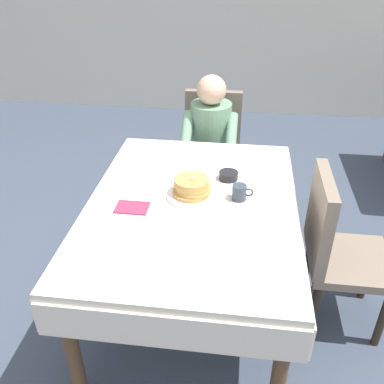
{
  "coord_description": "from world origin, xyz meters",
  "views": [
    {
      "loc": [
        0.24,
        -1.86,
        1.95
      ],
      "look_at": [
        -0.0,
        0.02,
        0.79
      ],
      "focal_mm": 39.46,
      "sensor_mm": 36.0,
      "label": 1
    }
  ],
  "objects_px": {
    "fork_left_of_plate": "(157,195)",
    "spoon_near_edge": "(176,226)",
    "chair_diner": "(212,144)",
    "plate_breakfast": "(192,195)",
    "chair_right_side": "(334,245)",
    "breakfast_stack": "(192,187)",
    "dining_table_main": "(192,216)",
    "knife_right_of_plate": "(227,200)",
    "bowl_butter": "(228,176)",
    "diner_person": "(210,136)",
    "cup_coffee": "(240,192)"
  },
  "relations": [
    {
      "from": "spoon_near_edge",
      "to": "dining_table_main",
      "type": "bearing_deg",
      "value": 82.45
    },
    {
      "from": "dining_table_main",
      "to": "knife_right_of_plate",
      "type": "distance_m",
      "value": 0.21
    },
    {
      "from": "cup_coffee",
      "to": "bowl_butter",
      "type": "distance_m",
      "value": 0.22
    },
    {
      "from": "cup_coffee",
      "to": "chair_right_side",
      "type": "bearing_deg",
      "value": -6.13
    },
    {
      "from": "chair_right_side",
      "to": "knife_right_of_plate",
      "type": "height_order",
      "value": "chair_right_side"
    },
    {
      "from": "diner_person",
      "to": "spoon_near_edge",
      "type": "bearing_deg",
      "value": 87.41
    },
    {
      "from": "cup_coffee",
      "to": "knife_right_of_plate",
      "type": "relative_size",
      "value": 0.57
    },
    {
      "from": "knife_right_of_plate",
      "to": "breakfast_stack",
      "type": "bearing_deg",
      "value": 89.41
    },
    {
      "from": "chair_right_side",
      "to": "bowl_butter",
      "type": "xyz_separation_m",
      "value": [
        -0.59,
        0.27,
        0.23
      ]
    },
    {
      "from": "chair_diner",
      "to": "chair_right_side",
      "type": "xyz_separation_m",
      "value": [
        0.76,
        -1.17,
        0.0
      ]
    },
    {
      "from": "breakfast_stack",
      "to": "knife_right_of_plate",
      "type": "height_order",
      "value": "breakfast_stack"
    },
    {
      "from": "bowl_butter",
      "to": "spoon_near_edge",
      "type": "relative_size",
      "value": 0.73
    },
    {
      "from": "bowl_butter",
      "to": "chair_diner",
      "type": "bearing_deg",
      "value": 100.74
    },
    {
      "from": "fork_left_of_plate",
      "to": "knife_right_of_plate",
      "type": "xyz_separation_m",
      "value": [
        0.38,
        0.0,
        0.0
      ]
    },
    {
      "from": "dining_table_main",
      "to": "breakfast_stack",
      "type": "bearing_deg",
      "value": 98.39
    },
    {
      "from": "chair_right_side",
      "to": "bowl_butter",
      "type": "relative_size",
      "value": 8.45
    },
    {
      "from": "chair_right_side",
      "to": "breakfast_stack",
      "type": "xyz_separation_m",
      "value": [
        -0.78,
        0.06,
        0.27
      ]
    },
    {
      "from": "chair_diner",
      "to": "bowl_butter",
      "type": "height_order",
      "value": "chair_diner"
    },
    {
      "from": "chair_right_side",
      "to": "spoon_near_edge",
      "type": "xyz_separation_m",
      "value": [
        -0.82,
        -0.23,
        0.21
      ]
    },
    {
      "from": "fork_left_of_plate",
      "to": "knife_right_of_plate",
      "type": "height_order",
      "value": "same"
    },
    {
      "from": "spoon_near_edge",
      "to": "breakfast_stack",
      "type": "bearing_deg",
      "value": 86.53
    },
    {
      "from": "chair_right_side",
      "to": "plate_breakfast",
      "type": "distance_m",
      "value": 0.81
    },
    {
      "from": "chair_diner",
      "to": "spoon_near_edge",
      "type": "bearing_deg",
      "value": 87.7
    },
    {
      "from": "dining_table_main",
      "to": "fork_left_of_plate",
      "type": "distance_m",
      "value": 0.22
    },
    {
      "from": "diner_person",
      "to": "breakfast_stack",
      "type": "distance_m",
      "value": 0.96
    },
    {
      "from": "diner_person",
      "to": "plate_breakfast",
      "type": "height_order",
      "value": "diner_person"
    },
    {
      "from": "plate_breakfast",
      "to": "fork_left_of_plate",
      "type": "bearing_deg",
      "value": -173.99
    },
    {
      "from": "cup_coffee",
      "to": "knife_right_of_plate",
      "type": "bearing_deg",
      "value": -163.61
    },
    {
      "from": "knife_right_of_plate",
      "to": "chair_right_side",
      "type": "bearing_deg",
      "value": -88.06
    },
    {
      "from": "diner_person",
      "to": "bowl_butter",
      "type": "distance_m",
      "value": 0.77
    },
    {
      "from": "dining_table_main",
      "to": "fork_left_of_plate",
      "type": "height_order",
      "value": "fork_left_of_plate"
    },
    {
      "from": "plate_breakfast",
      "to": "knife_right_of_plate",
      "type": "bearing_deg",
      "value": -6.01
    },
    {
      "from": "diner_person",
      "to": "bowl_butter",
      "type": "bearing_deg",
      "value": 102.91
    },
    {
      "from": "chair_right_side",
      "to": "plate_breakfast",
      "type": "xyz_separation_m",
      "value": [
        -0.78,
        0.06,
        0.22
      ]
    },
    {
      "from": "chair_diner",
      "to": "chair_right_side",
      "type": "relative_size",
      "value": 1.0
    },
    {
      "from": "plate_breakfast",
      "to": "spoon_near_edge",
      "type": "distance_m",
      "value": 0.29
    },
    {
      "from": "dining_table_main",
      "to": "chair_diner",
      "type": "relative_size",
      "value": 1.64
    },
    {
      "from": "diner_person",
      "to": "fork_left_of_plate",
      "type": "bearing_deg",
      "value": 78.31
    },
    {
      "from": "chair_right_side",
      "to": "cup_coffee",
      "type": "height_order",
      "value": "chair_right_side"
    },
    {
      "from": "cup_coffee",
      "to": "spoon_near_edge",
      "type": "distance_m",
      "value": 0.42
    },
    {
      "from": "bowl_butter",
      "to": "fork_left_of_plate",
      "type": "xyz_separation_m",
      "value": [
        -0.37,
        -0.23,
        -0.02
      ]
    },
    {
      "from": "spoon_near_edge",
      "to": "bowl_butter",
      "type": "bearing_deg",
      "value": 70.2
    },
    {
      "from": "fork_left_of_plate",
      "to": "spoon_near_edge",
      "type": "bearing_deg",
      "value": -150.93
    },
    {
      "from": "diner_person",
      "to": "knife_right_of_plate",
      "type": "height_order",
      "value": "diner_person"
    },
    {
      "from": "chair_diner",
      "to": "plate_breakfast",
      "type": "bearing_deg",
      "value": 89.39
    },
    {
      "from": "diner_person",
      "to": "breakfast_stack",
      "type": "bearing_deg",
      "value": 89.11
    },
    {
      "from": "chair_right_side",
      "to": "plate_breakfast",
      "type": "bearing_deg",
      "value": -94.27
    },
    {
      "from": "dining_table_main",
      "to": "bowl_butter",
      "type": "distance_m",
      "value": 0.34
    },
    {
      "from": "bowl_butter",
      "to": "diner_person",
      "type": "bearing_deg",
      "value": 102.91
    },
    {
      "from": "chair_diner",
      "to": "plate_breakfast",
      "type": "distance_m",
      "value": 1.13
    }
  ]
}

